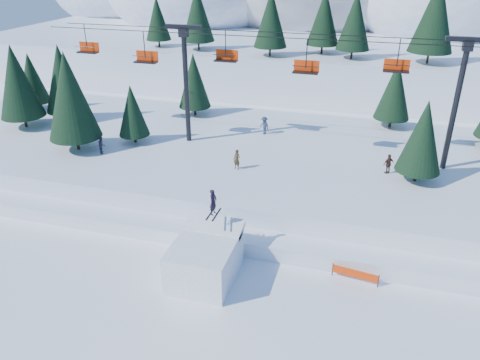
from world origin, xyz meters
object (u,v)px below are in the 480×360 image
(chairlift, at_px, (299,74))
(banner_far, at_px, (364,269))
(jump_kicker, at_px, (205,258))
(banner_near, at_px, (355,274))

(chairlift, bearing_deg, banner_far, -62.43)
(jump_kicker, distance_m, chairlift, 17.72)
(jump_kicker, relative_size, chairlift, 0.12)
(chairlift, bearing_deg, jump_kicker, -99.97)
(jump_kicker, bearing_deg, chairlift, 80.03)
(jump_kicker, xyz_separation_m, banner_near, (8.97, 2.08, -0.82))
(chairlift, relative_size, banner_near, 16.26)
(jump_kicker, height_order, chairlift, chairlift)
(banner_near, height_order, banner_far, same)
(jump_kicker, relative_size, banner_far, 1.88)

